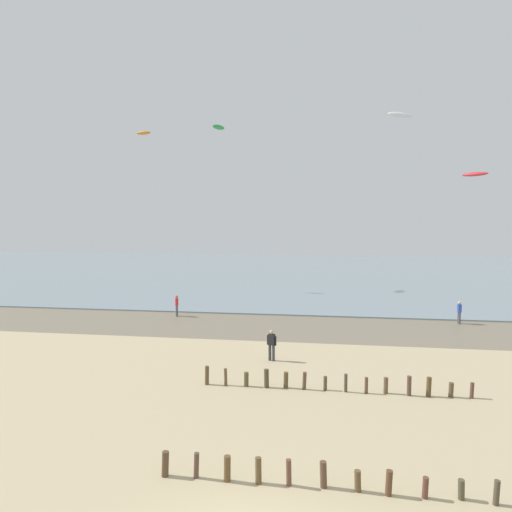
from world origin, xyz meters
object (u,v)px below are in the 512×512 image
(kite_aloft_4, at_px, (144,133))
(kite_aloft_5, at_px, (219,127))
(kite_aloft_0, at_px, (400,115))
(person_mid_beach, at_px, (272,344))
(kite_aloft_3, at_px, (475,174))
(person_left_flank, at_px, (177,305))
(person_nearest_camera, at_px, (459,312))

(kite_aloft_4, height_order, kite_aloft_5, kite_aloft_5)
(kite_aloft_5, bearing_deg, kite_aloft_0, 101.82)
(person_mid_beach, distance_m, kite_aloft_4, 35.08)
(kite_aloft_5, bearing_deg, person_mid_beach, 39.02)
(kite_aloft_3, relative_size, kite_aloft_4, 1.54)
(person_left_flank, bearing_deg, kite_aloft_0, 36.55)
(kite_aloft_0, xyz_separation_m, kite_aloft_4, (-27.77, 0.26, -0.97))
(person_mid_beach, relative_size, kite_aloft_5, 0.77)
(person_left_flank, xyz_separation_m, kite_aloft_5, (-0.50, 17.26, 17.62))
(kite_aloft_0, relative_size, kite_aloft_3, 1.06)
(person_mid_beach, relative_size, kite_aloft_4, 0.88)
(person_left_flank, distance_m, kite_aloft_3, 38.03)
(kite_aloft_3, bearing_deg, person_left_flank, -104.46)
(person_nearest_camera, height_order, person_left_flank, same)
(person_nearest_camera, distance_m, person_left_flank, 21.84)
(kite_aloft_4, relative_size, kite_aloft_5, 0.87)
(person_left_flank, xyz_separation_m, kite_aloft_3, (28.84, 21.55, 12.24))
(kite_aloft_3, bearing_deg, person_nearest_camera, -69.64)
(kite_aloft_0, height_order, kite_aloft_4, kite_aloft_0)
(person_nearest_camera, height_order, kite_aloft_3, kite_aloft_3)
(person_nearest_camera, xyz_separation_m, person_mid_beach, (-12.82, -11.35, 0.00))
(person_nearest_camera, relative_size, person_mid_beach, 1.00)
(person_nearest_camera, bearing_deg, kite_aloft_5, 143.08)
(person_nearest_camera, xyz_separation_m, kite_aloft_0, (-2.54, 13.81, 17.66))
(person_left_flank, xyz_separation_m, kite_aloft_0, (19.29, 14.30, 17.66))
(person_nearest_camera, relative_size, kite_aloft_0, 0.54)
(person_left_flank, bearing_deg, kite_aloft_5, 91.64)
(kite_aloft_4, bearing_deg, kite_aloft_3, -150.82)
(person_mid_beach, xyz_separation_m, person_left_flank, (-9.01, 10.86, 0.00))
(kite_aloft_3, distance_m, kite_aloft_4, 38.24)
(person_left_flank, relative_size, kite_aloft_0, 0.54)
(kite_aloft_5, bearing_deg, kite_aloft_4, -51.00)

